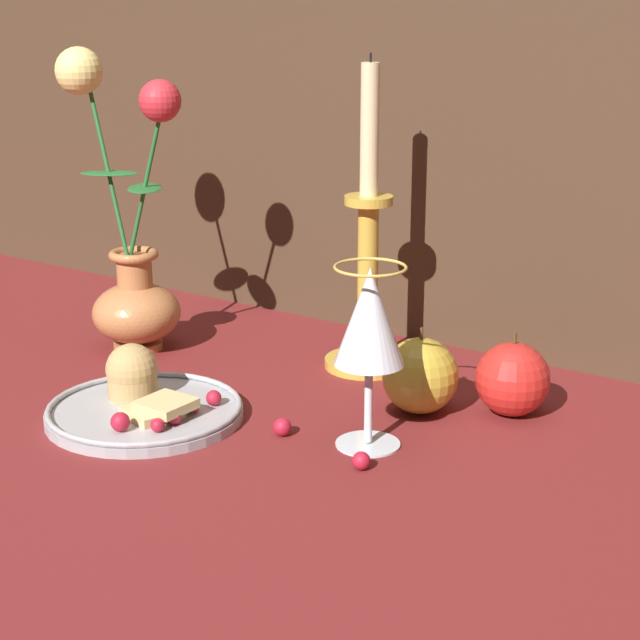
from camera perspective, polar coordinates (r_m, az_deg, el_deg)
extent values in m
plane|color=maroon|center=(1.16, -4.34, -4.39)|extent=(2.40, 2.40, 0.00)
cylinder|color=#B77042|center=(1.34, -9.67, -1.32)|extent=(0.06, 0.06, 0.01)
ellipsoid|color=#B77042|center=(1.33, -9.76, 0.39)|extent=(0.11, 0.11, 0.07)
cylinder|color=#B77042|center=(1.32, -9.86, 2.45)|extent=(0.04, 0.04, 0.05)
torus|color=#B77042|center=(1.31, -9.92, 3.45)|extent=(0.06, 0.06, 0.01)
cylinder|color=#23662D|center=(1.31, -11.31, 8.16)|extent=(0.07, 0.02, 0.22)
ellipsoid|color=#23662D|center=(1.31, -11.17, 7.69)|extent=(0.08, 0.07, 0.00)
sphere|color=#EFD67A|center=(1.32, -12.73, 12.84)|extent=(0.06, 0.06, 0.06)
cylinder|color=#23662D|center=(1.27, -9.25, 7.35)|extent=(0.06, 0.01, 0.19)
ellipsoid|color=#23662D|center=(1.27, -9.32, 6.95)|extent=(0.07, 0.08, 0.00)
sphere|color=red|center=(1.24, -8.53, 11.49)|extent=(0.05, 0.05, 0.05)
cylinder|color=#A3A3A8|center=(1.13, -9.33, -4.97)|extent=(0.20, 0.20, 0.01)
torus|color=#A3A3A8|center=(1.12, -9.35, -4.59)|extent=(0.20, 0.20, 0.01)
cylinder|color=tan|center=(1.16, -9.96, -3.32)|extent=(0.05, 0.05, 0.03)
sphere|color=tan|center=(1.15, -10.00, -2.60)|extent=(0.06, 0.06, 0.06)
cube|color=#DBBC7A|center=(1.10, -8.95, -4.89)|extent=(0.06, 0.06, 0.01)
cube|color=#DBBC7A|center=(1.09, -8.22, -4.49)|extent=(0.05, 0.05, 0.01)
sphere|color=#AD192D|center=(1.07, -10.61, -5.36)|extent=(0.02, 0.02, 0.02)
sphere|color=#AD192D|center=(1.06, -8.62, -5.58)|extent=(0.01, 0.01, 0.01)
sphere|color=#AD192D|center=(1.08, -7.67, -5.13)|extent=(0.02, 0.02, 0.02)
sphere|color=#AD192D|center=(1.11, -6.83, -4.52)|extent=(0.02, 0.02, 0.02)
sphere|color=#AD192D|center=(1.12, -5.79, -4.13)|extent=(0.02, 0.02, 0.02)
cylinder|color=silver|center=(1.05, 2.57, -6.57)|extent=(0.06, 0.06, 0.00)
cylinder|color=silver|center=(1.03, 2.60, -4.44)|extent=(0.01, 0.01, 0.08)
cone|color=silver|center=(1.01, 2.67, 0.20)|extent=(0.07, 0.07, 0.10)
cone|color=#E5CC66|center=(1.01, 2.65, -0.57)|extent=(0.06, 0.06, 0.07)
torus|color=gold|center=(0.99, 2.70, 2.82)|extent=(0.07, 0.07, 0.00)
cylinder|color=gold|center=(1.26, 2.50, -2.28)|extent=(0.10, 0.10, 0.01)
cylinder|color=gold|center=(1.23, 2.55, 1.98)|extent=(0.02, 0.02, 0.18)
cylinder|color=gold|center=(1.21, 2.61, 6.40)|extent=(0.06, 0.06, 0.01)
cylinder|color=beige|center=(1.20, 2.67, 10.08)|extent=(0.02, 0.02, 0.15)
cylinder|color=black|center=(1.19, 2.72, 13.81)|extent=(0.00, 0.00, 0.01)
sphere|color=#B2932D|center=(1.12, 5.36, -2.97)|extent=(0.08, 0.08, 0.08)
cylinder|color=#4C3319|center=(1.11, 5.43, -0.72)|extent=(0.00, 0.00, 0.01)
sphere|color=red|center=(1.13, 10.23, -3.12)|extent=(0.08, 0.08, 0.08)
cylinder|color=#4C3319|center=(1.11, 10.35, -0.95)|extent=(0.00, 0.00, 0.01)
sphere|color=#AD192D|center=(1.00, 2.22, -7.51)|extent=(0.02, 0.02, 0.02)
sphere|color=#AD192D|center=(1.07, -2.02, -5.72)|extent=(0.02, 0.02, 0.02)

